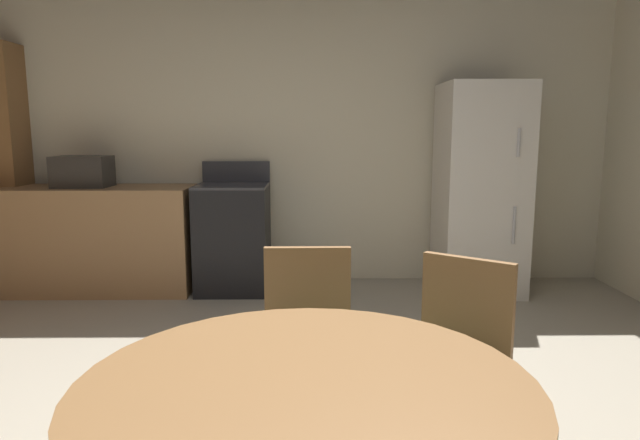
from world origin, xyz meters
The scene contains 7 objects.
wall_back centered at (0.00, 3.01, 1.35)m, with size 6.07×0.12×2.70m, color beige.
kitchen_counter centered at (-1.77, 2.61, 0.45)m, with size 1.92×0.60×0.90m, color #9E754C.
oven_range centered at (-0.46, 2.61, 0.47)m, with size 0.60×0.60×1.10m.
refrigerator centered at (1.64, 2.56, 0.88)m, with size 0.68×0.68×1.76m.
microwave centered at (-1.72, 2.61, 1.03)m, with size 0.44×0.32×0.26m, color #2D2B28.
chair_north centered at (0.20, 0.18, 0.50)m, with size 0.40×0.40×0.87m.
chair_northeast centered at (0.78, -0.01, 0.50)m, with size 0.56×0.56×0.87m.
Camera 1 is at (0.22, -2.07, 1.38)m, focal length 31.04 mm.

